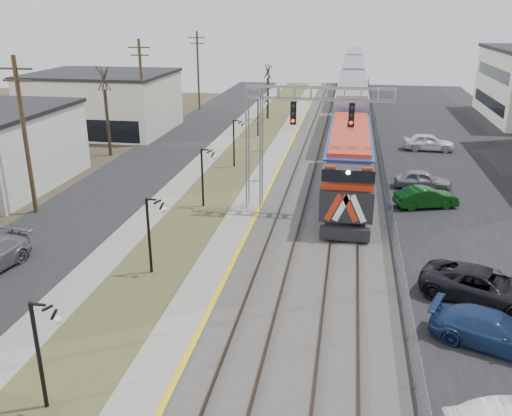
# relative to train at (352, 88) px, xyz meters

# --- Properties ---
(street_west) EXTENTS (7.00, 120.00, 0.04)m
(street_west) POSITION_rel_train_xyz_m (-17.00, -32.59, -2.90)
(street_west) COLOR black
(street_west) RESTS_ON ground
(sidewalk) EXTENTS (2.00, 120.00, 0.08)m
(sidewalk) POSITION_rel_train_xyz_m (-12.50, -32.59, -2.88)
(sidewalk) COLOR gray
(sidewalk) RESTS_ON ground
(grass_median) EXTENTS (4.00, 120.00, 0.06)m
(grass_median) POSITION_rel_train_xyz_m (-9.50, -32.59, -2.89)
(grass_median) COLOR #3F4625
(grass_median) RESTS_ON ground
(platform) EXTENTS (2.00, 120.00, 0.24)m
(platform) POSITION_rel_train_xyz_m (-6.50, -32.59, -2.80)
(platform) COLOR gray
(platform) RESTS_ON ground
(ballast_bed) EXTENTS (8.00, 120.00, 0.20)m
(ballast_bed) POSITION_rel_train_xyz_m (-1.50, -32.59, -2.82)
(ballast_bed) COLOR #595651
(ballast_bed) RESTS_ON ground
(parking_lot) EXTENTS (16.00, 120.00, 0.04)m
(parking_lot) POSITION_rel_train_xyz_m (10.50, -32.59, -2.90)
(parking_lot) COLOR black
(parking_lot) RESTS_ON ground
(platform_edge) EXTENTS (0.24, 120.00, 0.01)m
(platform_edge) POSITION_rel_train_xyz_m (-5.62, -32.59, -2.67)
(platform_edge) COLOR gold
(platform_edge) RESTS_ON platform
(track_near) EXTENTS (1.58, 120.00, 0.15)m
(track_near) POSITION_rel_train_xyz_m (-3.50, -32.59, -2.64)
(track_near) COLOR #2D2119
(track_near) RESTS_ON ballast_bed
(track_far) EXTENTS (1.58, 120.00, 0.15)m
(track_far) POSITION_rel_train_xyz_m (-0.00, -32.59, -2.64)
(track_far) COLOR #2D2119
(track_far) RESTS_ON ballast_bed
(train) EXTENTS (3.00, 85.85, 5.33)m
(train) POSITION_rel_train_xyz_m (0.00, 0.00, 0.00)
(train) COLOR #1434A4
(train) RESTS_ON ground
(signal_gantry) EXTENTS (9.00, 1.07, 8.15)m
(signal_gantry) POSITION_rel_train_xyz_m (-4.28, -39.60, 2.67)
(signal_gantry) COLOR gray
(signal_gantry) RESTS_ON ground
(lampposts) EXTENTS (0.14, 62.14, 4.00)m
(lampposts) POSITION_rel_train_xyz_m (-9.50, -49.30, -0.92)
(lampposts) COLOR black
(lampposts) RESTS_ON ground
(utility_poles) EXTENTS (0.28, 80.28, 10.00)m
(utility_poles) POSITION_rel_train_xyz_m (-20.00, -42.59, 2.08)
(utility_poles) COLOR #4C3823
(utility_poles) RESTS_ON ground
(fence) EXTENTS (0.04, 120.00, 1.60)m
(fence) POSITION_rel_train_xyz_m (2.70, -32.59, -2.12)
(fence) COLOR gray
(fence) RESTS_ON ground
(bare_trees) EXTENTS (12.30, 42.30, 5.95)m
(bare_trees) POSITION_rel_train_xyz_m (-18.16, -28.68, -0.22)
(bare_trees) COLOR #382D23
(bare_trees) RESTS_ON ground
(car_lot_c) EXTENTS (6.04, 4.47, 1.52)m
(car_lot_c) POSITION_rel_train_xyz_m (6.29, -49.78, -2.16)
(car_lot_c) COLOR black
(car_lot_c) RESTS_ON ground
(car_lot_d) EXTENTS (5.17, 3.57, 1.39)m
(car_lot_d) POSITION_rel_train_xyz_m (5.90, -53.37, -2.22)
(car_lot_d) COLOR navy
(car_lot_d) RESTS_ON ground
(car_lot_e) EXTENTS (4.29, 2.10, 1.41)m
(car_lot_e) POSITION_rel_train_xyz_m (5.50, -33.15, -2.22)
(car_lot_e) COLOR gray
(car_lot_e) RESTS_ON ground
(car_lot_f) EXTENTS (4.39, 2.65, 1.37)m
(car_lot_f) POSITION_rel_train_xyz_m (5.24, -37.23, -2.24)
(car_lot_f) COLOR #0C400E
(car_lot_f) RESTS_ON ground
(car_lot_g) EXTENTS (4.66, 1.95, 1.58)m
(car_lot_g) POSITION_rel_train_xyz_m (7.37, -20.88, -2.13)
(car_lot_g) COLOR white
(car_lot_g) RESTS_ON ground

